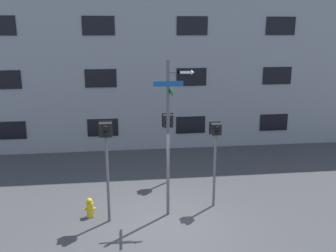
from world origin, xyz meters
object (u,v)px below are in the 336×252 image
object	(u,v)px
pedestrian_signal_across	(168,128)
pedestrian_signal_right	(215,143)
pedestrian_signal_left	(106,144)
fire_hydrant	(90,208)
street_sign_pole	(170,128)

from	to	relation	value
pedestrian_signal_across	pedestrian_signal_right	bearing A→B (deg)	-59.85
pedestrian_signal_left	fire_hydrant	distance (m)	2.15
fire_hydrant	street_sign_pole	bearing A→B (deg)	-3.36
pedestrian_signal_left	fire_hydrant	xyz separation A→B (m)	(-0.57, 0.34, -2.04)
pedestrian_signal_left	pedestrian_signal_across	xyz separation A→B (m)	(2.03, 2.63, -0.31)
street_sign_pole	pedestrian_signal_across	world-z (taller)	street_sign_pole
street_sign_pole	pedestrian_signal_right	world-z (taller)	street_sign_pole
street_sign_pole	pedestrian_signal_left	bearing A→B (deg)	-173.71
street_sign_pole	fire_hydrant	xyz separation A→B (m)	(-2.36, 0.14, -2.40)
fire_hydrant	pedestrian_signal_right	bearing A→B (deg)	3.82
pedestrian_signal_right	pedestrian_signal_across	distance (m)	2.36
pedestrian_signal_left	pedestrian_signal_right	xyz separation A→B (m)	(3.22, 0.59, -0.27)
street_sign_pole	pedestrian_signal_across	size ratio (longest dim) A/B	1.81
pedestrian_signal_right	fire_hydrant	size ratio (longest dim) A/B	4.54
pedestrian_signal_across	fire_hydrant	size ratio (longest dim) A/B	4.28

